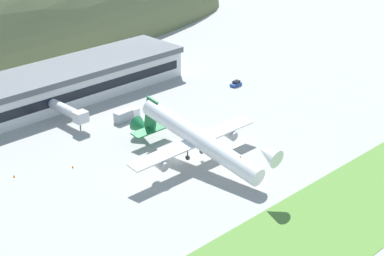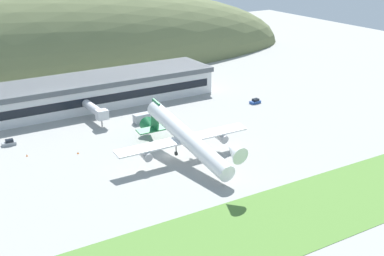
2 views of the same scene
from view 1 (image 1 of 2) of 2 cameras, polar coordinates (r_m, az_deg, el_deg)
ground_plane at (r=151.67m, az=-1.50°, el=-2.90°), size 398.55×398.55×0.00m
grass_strip_foreground at (r=128.53m, az=11.28°, el=-8.82°), size 358.69×23.83×0.08m
terminal_building at (r=184.44m, az=-14.04°, el=3.27°), size 98.60×19.37×9.58m
jetway_0 at (r=171.49m, az=-10.82°, el=1.45°), size 3.38×14.59×5.43m
cargo_airplane at (r=147.58m, az=0.45°, el=-1.03°), size 37.78×45.98×11.88m
service_car_0 at (r=198.02m, az=3.93°, el=3.94°), size 3.90×2.10×1.64m
fuel_truck at (r=173.82m, az=-5.82°, el=1.15°), size 7.83×2.82×2.83m
traffic_cone_0 at (r=150.68m, az=-10.57°, el=-3.41°), size 0.52×0.52×0.58m
traffic_cone_1 at (r=149.64m, az=-15.54°, el=-4.13°), size 0.52×0.52×0.58m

